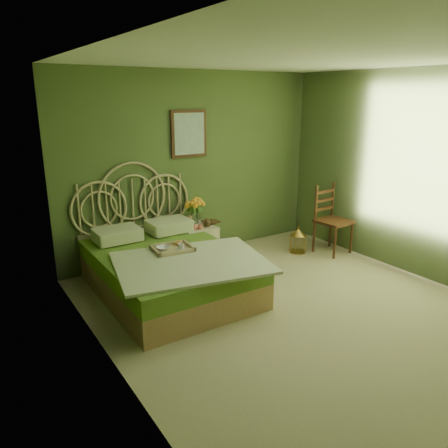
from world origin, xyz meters
TOP-DOWN VIEW (x-y plane):
  - floor at (0.00, 0.00)m, footprint 4.50×4.50m
  - ceiling at (0.00, 0.00)m, footprint 4.50×4.50m
  - wall_back at (0.00, 2.25)m, footprint 4.00×0.00m
  - wall_left at (-2.00, 0.00)m, footprint 0.00×4.50m
  - wall_right at (2.00, 0.00)m, footprint 0.00×4.50m
  - wall_art at (-0.08, 2.22)m, footprint 0.54×0.04m
  - bed at (-0.95, 1.24)m, footprint 1.81×2.29m
  - nightstand at (-0.18, 1.91)m, footprint 0.48×0.48m
  - chair at (1.70, 1.21)m, footprint 0.49×0.49m
  - birdcage at (1.27, 1.40)m, footprint 0.24×0.24m
  - book_lower at (-0.00, 1.91)m, footprint 0.21×0.26m
  - book_upper at (-0.00, 1.91)m, footprint 0.24×0.26m
  - cereal_bowl at (-1.01, 1.21)m, footprint 0.16×0.16m
  - coffee_cup at (-0.83, 1.10)m, footprint 0.09×0.09m

SIDE VIEW (x-z plane):
  - floor at x=0.00m, z-range 0.00..0.00m
  - birdcage at x=1.27m, z-range 0.00..0.36m
  - bed at x=-0.95m, z-range -0.40..1.02m
  - nightstand at x=-0.18m, z-range -0.13..0.82m
  - book_lower at x=0.00m, z-range 0.52..0.55m
  - book_upper at x=0.00m, z-range 0.55..0.56m
  - chair at x=1.70m, z-range 0.06..1.07m
  - cereal_bowl at x=-1.01m, z-range 0.55..0.58m
  - coffee_cup at x=-0.83m, z-range 0.55..0.62m
  - wall_back at x=0.00m, z-range -0.70..3.30m
  - wall_left at x=-2.00m, z-range -0.95..3.55m
  - wall_right at x=2.00m, z-range -0.95..3.55m
  - wall_art at x=-0.08m, z-range 1.43..2.07m
  - ceiling at x=0.00m, z-range 2.60..2.60m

